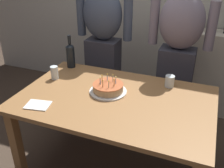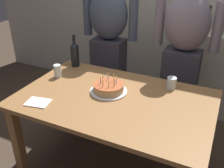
% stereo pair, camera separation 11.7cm
% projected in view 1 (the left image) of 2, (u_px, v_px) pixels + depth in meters
% --- Properties ---
extents(ground_plane, '(10.00, 10.00, 0.00)m').
position_uv_depth(ground_plane, '(114.00, 167.00, 2.34)').
color(ground_plane, '#47382B').
extents(dining_table, '(1.50, 0.96, 0.74)m').
position_uv_depth(dining_table, '(115.00, 108.00, 2.04)').
color(dining_table, olive).
rests_on(dining_table, ground_plane).
extents(birthday_cake, '(0.30, 0.30, 0.14)m').
position_uv_depth(birthday_cake, '(108.00, 88.00, 2.05)').
color(birthday_cake, white).
rests_on(birthday_cake, dining_table).
extents(water_glass_near, '(0.06, 0.06, 0.12)m').
position_uv_depth(water_glass_near, '(54.00, 73.00, 2.26)').
color(water_glass_near, silver).
rests_on(water_glass_near, dining_table).
extents(water_glass_far, '(0.08, 0.08, 0.10)m').
position_uv_depth(water_glass_far, '(170.00, 81.00, 2.13)').
color(water_glass_far, silver).
rests_on(water_glass_far, dining_table).
extents(wine_bottle, '(0.08, 0.08, 0.31)m').
position_uv_depth(wine_bottle, '(70.00, 55.00, 2.46)').
color(wine_bottle, black).
rests_on(wine_bottle, dining_table).
extents(napkin_stack, '(0.20, 0.16, 0.01)m').
position_uv_depth(napkin_stack, '(38.00, 105.00, 1.89)').
color(napkin_stack, white).
rests_on(napkin_stack, dining_table).
extents(person_man_bearded, '(0.61, 0.27, 1.66)m').
position_uv_depth(person_man_bearded, '(103.00, 44.00, 2.72)').
color(person_man_bearded, '#33333D').
rests_on(person_man_bearded, ground_plane).
extents(person_woman_cardigan, '(0.61, 0.27, 1.66)m').
position_uv_depth(person_woman_cardigan, '(178.00, 53.00, 2.47)').
color(person_woman_cardigan, '#33333D').
rests_on(person_woman_cardigan, ground_plane).
extents(shelf_cabinet, '(0.90, 0.30, 1.24)m').
position_uv_depth(shelf_cabinet, '(218.00, 73.00, 2.96)').
color(shelf_cabinet, beige).
rests_on(shelf_cabinet, ground_plane).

